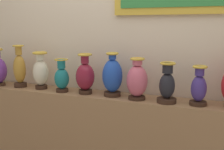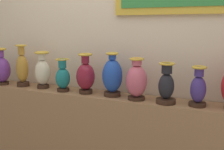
% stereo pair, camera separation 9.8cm
% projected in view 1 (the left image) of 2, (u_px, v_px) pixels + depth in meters
% --- Properties ---
extents(display_shelf, '(3.22, 0.30, 0.92)m').
position_uv_depth(display_shelf, '(112.00, 143.00, 2.53)').
color(display_shelf, '#99704C').
rests_on(display_shelf, ground_plane).
extents(back_wall, '(5.30, 0.14, 2.82)m').
position_uv_depth(back_wall, '(122.00, 38.00, 2.54)').
color(back_wall, beige).
rests_on(back_wall, ground_plane).
extents(vase_ochre, '(0.13, 0.13, 0.43)m').
position_uv_depth(vase_ochre, '(20.00, 69.00, 2.75)').
color(vase_ochre, '#382319').
rests_on(vase_ochre, display_shelf).
extents(vase_ivory, '(0.15, 0.15, 0.37)m').
position_uv_depth(vase_ivory, '(41.00, 72.00, 2.67)').
color(vase_ivory, '#382319').
rests_on(vase_ivory, display_shelf).
extents(vase_teal, '(0.14, 0.14, 0.31)m').
position_uv_depth(vase_teal, '(62.00, 77.00, 2.56)').
color(vase_teal, '#382319').
rests_on(vase_teal, display_shelf).
extents(vase_burgundy, '(0.17, 0.17, 0.37)m').
position_uv_depth(vase_burgundy, '(85.00, 76.00, 2.48)').
color(vase_burgundy, '#382319').
rests_on(vase_burgundy, display_shelf).
extents(vase_sapphire, '(0.18, 0.18, 0.39)m').
position_uv_depth(vase_sapphire, '(112.00, 76.00, 2.40)').
color(vase_sapphire, '#382319').
rests_on(vase_sapphire, display_shelf).
extents(vase_rose, '(0.18, 0.18, 0.36)m').
position_uv_depth(vase_rose, '(137.00, 80.00, 2.29)').
color(vase_rose, '#382319').
rests_on(vase_rose, display_shelf).
extents(vase_onyx, '(0.16, 0.16, 0.33)m').
position_uv_depth(vase_onyx, '(167.00, 85.00, 2.19)').
color(vase_onyx, '#382319').
rests_on(vase_onyx, display_shelf).
extents(vase_indigo, '(0.13, 0.13, 0.32)m').
position_uv_depth(vase_indigo, '(199.00, 88.00, 2.12)').
color(vase_indigo, '#382319').
rests_on(vase_indigo, display_shelf).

